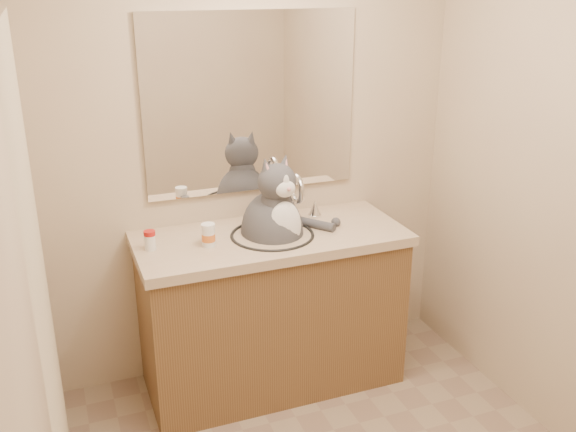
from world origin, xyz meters
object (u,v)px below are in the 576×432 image
(pill_bottle_redcap, at_px, (150,240))
(pill_bottle_orange, at_px, (208,235))
(cat, at_px, (274,226))
(grey_canister, at_px, (208,235))

(pill_bottle_redcap, height_order, pill_bottle_orange, pill_bottle_orange)
(cat, xyz_separation_m, pill_bottle_redcap, (-0.61, 0.01, 0.01))
(pill_bottle_orange, bearing_deg, grey_canister, 76.65)
(pill_bottle_redcap, xyz_separation_m, pill_bottle_orange, (0.26, -0.06, 0.01))
(pill_bottle_redcap, bearing_deg, cat, -1.29)
(pill_bottle_redcap, relative_size, grey_canister, 1.27)
(grey_canister, bearing_deg, pill_bottle_redcap, 177.43)
(cat, distance_m, grey_canister, 0.33)
(pill_bottle_redcap, height_order, grey_canister, pill_bottle_redcap)
(cat, distance_m, pill_bottle_orange, 0.35)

